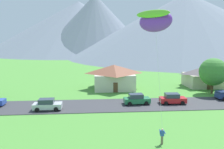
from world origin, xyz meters
TOP-DOWN VIEW (x-y plane):
  - road_strip at (0.00, 27.73)m, footprint 160.00×7.37m
  - mountain_central_ridge at (-11.94, 172.22)m, footprint 134.04×134.04m
  - mountain_far_west_ridge at (51.01, 121.31)m, footprint 133.19×133.19m
  - mountain_far_east_ridge at (0.27, 141.74)m, footprint 72.30×72.30m
  - house_leftmost at (3.03, 40.27)m, footprint 8.92×8.12m
  - house_left_center at (22.84, 40.70)m, footprint 7.73×6.83m
  - tree_center at (21.59, 34.00)m, footprint 5.29×5.29m
  - parked_car_green_west_end at (5.66, 28.01)m, footprint 4.26×2.20m
  - parked_car_silver_mid_east at (-8.23, 26.00)m, footprint 4.21×2.10m
  - parked_car_red_east_end at (11.59, 27.82)m, footprint 4.28×2.23m
  - kite_flyer_with_kite at (5.00, 15.54)m, footprint 3.81×4.02m

SIDE VIEW (x-z plane):
  - road_strip at x=0.00m, z-range 0.00..0.08m
  - parked_car_green_west_end at x=5.66m, z-range 0.03..1.71m
  - parked_car_silver_mid_east at x=-8.23m, z-range 0.03..1.71m
  - parked_car_red_east_end at x=11.59m, z-range 0.03..1.71m
  - house_left_center at x=22.84m, z-range 0.08..4.48m
  - house_leftmost at x=3.03m, z-range 0.09..5.20m
  - tree_center at x=21.59m, z-range 0.81..7.75m
  - kite_flyer_with_kite at x=5.00m, z-range 5.54..19.18m
  - mountain_far_west_ridge at x=51.01m, z-range 0.00..35.49m
  - mountain_far_east_ridge at x=0.27m, z-range 0.00..37.62m
  - mountain_central_ridge at x=-11.94m, z-range 0.00..37.86m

